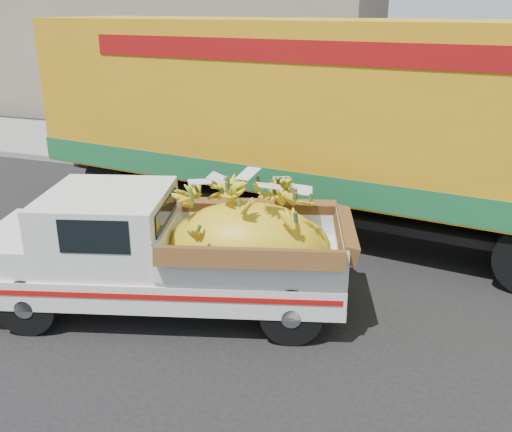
% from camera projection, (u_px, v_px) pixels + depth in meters
% --- Properties ---
extents(ground, '(100.00, 100.00, 0.00)m').
position_uv_depth(ground, '(110.00, 316.00, 7.85)').
color(ground, black).
rests_on(ground, ground).
extents(curb, '(60.00, 0.25, 0.15)m').
position_uv_depth(curb, '(268.00, 181.00, 13.66)').
color(curb, gray).
rests_on(curb, ground).
extents(sidewalk, '(60.00, 4.00, 0.14)m').
position_uv_depth(sidewalk, '(293.00, 160.00, 15.51)').
color(sidewalk, gray).
rests_on(sidewalk, ground).
extents(building_left, '(18.00, 6.00, 5.00)m').
position_uv_depth(building_left, '(144.00, 47.00, 22.47)').
color(building_left, gray).
rests_on(building_left, ground).
extents(pickup_truck, '(5.13, 3.05, 1.69)m').
position_uv_depth(pickup_truck, '(192.00, 249.00, 7.71)').
color(pickup_truck, black).
rests_on(pickup_truck, ground).
extents(semi_trailer, '(12.05, 4.09, 3.80)m').
position_uv_depth(semi_trailer, '(337.00, 119.00, 10.09)').
color(semi_trailer, black).
rests_on(semi_trailer, ground).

